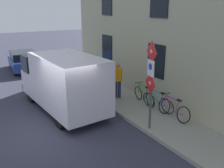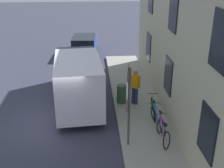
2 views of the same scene
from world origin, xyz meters
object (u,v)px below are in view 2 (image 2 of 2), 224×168
Objects in this scene: bicycle_blue at (158,119)px; bicycle_green at (153,109)px; parked_hatchback at (84,45)px; pedestrian at (135,86)px; sign_post_stacked at (128,96)px; delivery_van at (78,80)px; bicycle_purple at (163,132)px; litter_bin at (121,94)px.

bicycle_green is (0.00, 0.93, 0.00)m from bicycle_blue.
parked_hatchback is at bearing 8.63° from bicycle_blue.
pedestrian reaches higher than bicycle_blue.
delivery_van is at bearing 118.00° from sign_post_stacked.
delivery_van is at bearing 45.66° from bicycle_blue.
bicycle_blue is 0.99× the size of pedestrian.
parked_hatchback is 9.01m from pedestrian.
parked_hatchback is 2.40× the size of bicycle_green.
pedestrian is at bearing 8.25° from bicycle_blue.
bicycle_purple is 3.55m from litter_bin.
bicycle_green is 1.92m from litter_bin.
pedestrian reaches higher than bicycle_purple.
sign_post_stacked reaches higher than pedestrian.
bicycle_green is at bearing -7.68° from bicycle_blue.
parked_hatchback is 2.39× the size of pedestrian.
sign_post_stacked is 1.80× the size of bicycle_purple.
bicycle_blue is at bearing 38.37° from sign_post_stacked.
sign_post_stacked reaches higher than bicycle_blue.
pedestrian is (2.53, -8.65, 0.34)m from parked_hatchback.
delivery_van is 6.07× the size of litter_bin.
delivery_van is 4.80m from bicycle_purple.
litter_bin is at bearing 20.06° from bicycle_blue.
sign_post_stacked is 3.43× the size of litter_bin.
bicycle_purple is at bearing 172.48° from bicycle_blue.
sign_post_stacked is 4.12m from delivery_van.
sign_post_stacked reaches higher than litter_bin.
bicycle_purple is 3.26m from pedestrian.
pedestrian is (-0.63, 2.22, 0.56)m from bicycle_blue.
delivery_van is 3.19× the size of bicycle_purple.
bicycle_purple is at bearing -124.55° from pedestrian.
litter_bin is (-1.25, 2.39, 0.08)m from bicycle_blue.
delivery_van is (-1.90, 3.57, -0.80)m from sign_post_stacked.
delivery_van reaches higher than bicycle_green.
parked_hatchback is 2.40× the size of bicycle_blue.
sign_post_stacked reaches higher than bicycle_green.
bicycle_green is at bearing 55.56° from sign_post_stacked.
parked_hatchback is 10.42m from bicycle_green.
pedestrian is (0.77, 3.32, -1.06)m from sign_post_stacked.
parked_hatchback reaches higher than bicycle_blue.
delivery_van is at bearing -177.10° from parked_hatchback.
delivery_van is 3.18× the size of pedestrian.
pedestrian reaches higher than parked_hatchback.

